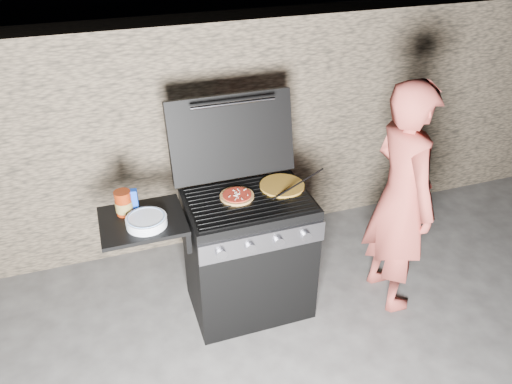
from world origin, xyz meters
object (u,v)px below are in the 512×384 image
object	(u,v)px
gas_grill	(214,262)
person	(401,199)
pizza_topped	(237,196)
sauce_jar	(123,203)

from	to	relation	value
gas_grill	person	world-z (taller)	person
gas_grill	pizza_topped	xyz separation A→B (m)	(0.19, 0.04, 0.47)
gas_grill	sauce_jar	world-z (taller)	sauce_jar
person	pizza_topped	bearing A→B (deg)	77.66
pizza_topped	person	bearing A→B (deg)	-12.99
sauce_jar	person	world-z (taller)	person
gas_grill	sauce_jar	distance (m)	0.74
pizza_topped	sauce_jar	xyz separation A→B (m)	(-0.69, 0.05, 0.06)
pizza_topped	person	size ratio (longest dim) A/B	0.13
person	gas_grill	bearing A→B (deg)	81.30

